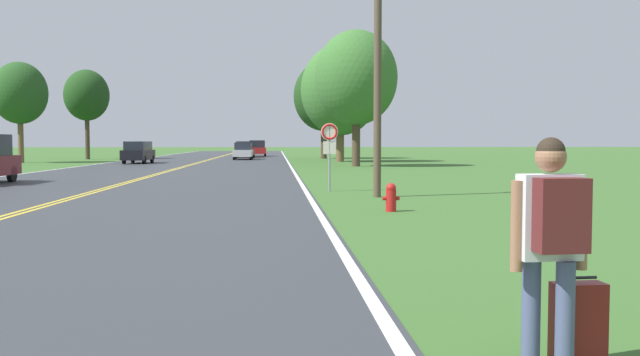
% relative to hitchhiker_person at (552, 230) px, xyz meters
% --- Properties ---
extents(hitchhiker_person, '(0.60, 0.43, 1.77)m').
position_rel_hitchhiker_person_xyz_m(hitchhiker_person, '(0.00, 0.00, 0.00)').
color(hitchhiker_person, '#475175').
rests_on(hitchhiker_person, ground).
extents(suitcase, '(0.41, 0.21, 0.70)m').
position_rel_hitchhiker_person_xyz_m(suitcase, '(0.29, 0.16, -0.76)').
color(suitcase, maroon).
rests_on(suitcase, ground).
extents(fire_hydrant, '(0.42, 0.26, 0.71)m').
position_rel_hitchhiker_person_xyz_m(fire_hydrant, '(0.81, 11.66, -0.72)').
color(fire_hydrant, red).
rests_on(fire_hydrant, ground).
extents(traffic_sign, '(0.60, 0.10, 2.36)m').
position_rel_hitchhiker_person_xyz_m(traffic_sign, '(-0.18, 18.47, 0.69)').
color(traffic_sign, gray).
rests_on(traffic_sign, ground).
extents(utility_pole_midground, '(1.80, 0.24, 7.33)m').
position_rel_hitchhiker_person_xyz_m(utility_pole_midground, '(1.11, 15.96, 2.73)').
color(utility_pole_midground, brown).
rests_on(utility_pole_midground, ground).
extents(tree_left_verge, '(6.04, 6.04, 9.70)m').
position_rel_hitchhiker_person_xyz_m(tree_left_verge, '(2.79, 62.76, 5.12)').
color(tree_left_verge, '#473828').
rests_on(tree_left_verge, ground).
extents(tree_behind_sign, '(4.26, 4.26, 8.61)m').
position_rel_hitchhiker_person_xyz_m(tree_behind_sign, '(-20.14, 61.75, 5.04)').
color(tree_behind_sign, '#473828').
rests_on(tree_behind_sign, ground).
extents(tree_mid_treeline, '(6.66, 6.66, 9.88)m').
position_rel_hitchhiker_person_xyz_m(tree_mid_treeline, '(3.43, 52.22, 4.95)').
color(tree_mid_treeline, brown).
rests_on(tree_mid_treeline, ground).
extents(tree_right_cluster, '(4.33, 4.33, 8.10)m').
position_rel_hitchhiker_person_xyz_m(tree_right_cluster, '(-22.54, 51.19, 4.50)').
color(tree_right_cluster, brown).
rests_on(tree_right_cluster, ground).
extents(tree_far_back, '(5.67, 5.67, 9.37)m').
position_rel_hitchhiker_person_xyz_m(tree_far_back, '(3.52, 41.62, 5.00)').
color(tree_far_back, '#473828').
rests_on(tree_far_back, ground).
extents(car_black_van_approaching, '(1.85, 4.65, 1.72)m').
position_rel_hitchhiker_person_xyz_m(car_black_van_approaching, '(-12.76, 48.90, -0.18)').
color(car_black_van_approaching, black).
rests_on(car_black_van_approaching, ground).
extents(car_silver_sedan_mid_near, '(1.77, 4.44, 1.61)m').
position_rel_hitchhiker_person_xyz_m(car_silver_sedan_mid_near, '(-5.08, 59.39, -0.26)').
color(car_silver_sedan_mid_near, black).
rests_on(car_silver_sedan_mid_near, ground).
extents(car_dark_grey_van_mid_far, '(1.96, 4.06, 1.73)m').
position_rel_hitchhiker_person_xyz_m(car_dark_grey_van_mid_far, '(-5.21, 66.09, -0.17)').
color(car_dark_grey_van_mid_far, black).
rests_on(car_dark_grey_van_mid_far, ground).
extents(car_red_suv_receding, '(1.95, 4.54, 1.84)m').
position_rel_hitchhiker_person_xyz_m(car_red_suv_receding, '(-4.10, 73.34, -0.12)').
color(car_red_suv_receding, black).
rests_on(car_red_suv_receding, ground).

